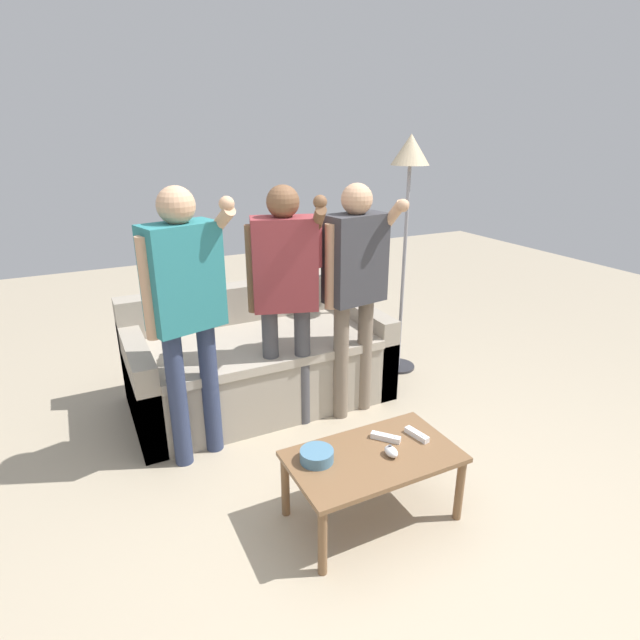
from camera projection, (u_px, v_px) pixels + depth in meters
ground_plane at (349, 511)px, 2.69m from camera, size 12.00×12.00×0.00m
couch at (258, 361)px, 3.75m from camera, size 1.82×0.97×0.79m
coffee_table at (373, 463)px, 2.54m from camera, size 0.85×0.49×0.38m
snack_bowl at (317, 455)px, 2.47m from camera, size 0.17×0.17×0.06m
game_remote_nunchuk at (391, 452)px, 2.51m from camera, size 0.06×0.09×0.05m
floor_lamp at (409, 176)px, 3.77m from camera, size 0.29×0.29×1.88m
player_left at (185, 298)px, 2.80m from camera, size 0.52×0.32×1.64m
player_center at (285, 282)px, 3.16m from camera, size 0.46×0.43×1.60m
player_right at (355, 276)px, 3.30m from camera, size 0.50×0.34×1.60m
game_remote_wand_near at (385, 437)px, 2.64m from camera, size 0.13×0.14×0.03m
game_remote_wand_far at (417, 435)px, 2.66m from camera, size 0.06×0.15×0.03m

